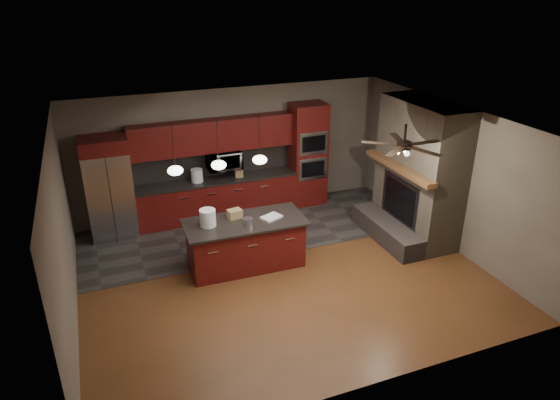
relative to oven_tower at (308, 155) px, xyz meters
name	(u,v)px	position (x,y,z in m)	size (l,w,h in m)	color
ground	(282,272)	(-1.70, -2.69, -1.19)	(7.00, 7.00, 0.00)	brown
ceiling	(282,123)	(-1.70, -2.69, 1.61)	(7.00, 6.00, 0.02)	white
back_wall	(233,151)	(-1.70, 0.31, 0.21)	(7.00, 0.02, 2.80)	slate
right_wall	(449,175)	(1.80, -2.69, 0.21)	(0.02, 6.00, 2.80)	slate
left_wall	(62,238)	(-5.20, -2.69, 0.21)	(0.02, 6.00, 2.80)	slate
slate_tile_patch	(251,230)	(-1.70, -0.89, -1.19)	(7.00, 2.40, 0.01)	#393633
fireplace_column	(416,177)	(1.34, -2.29, 0.11)	(1.30, 2.10, 2.80)	#6E624E
back_cabinetry	(216,179)	(-2.18, 0.05, -0.30)	(3.59, 0.64, 2.20)	#5E1611
oven_tower	(308,155)	(0.00, 0.00, 0.00)	(0.80, 0.63, 2.38)	#5E1611
microwave	(224,160)	(-1.98, 0.06, 0.11)	(0.73, 0.41, 0.50)	silver
refrigerator	(109,188)	(-4.40, -0.07, -0.14)	(0.91, 0.75, 2.11)	silver
kitchen_island	(246,243)	(-2.23, -2.23, -0.73)	(2.22, 1.05, 0.92)	#5E1611
white_bucket	(208,218)	(-2.89, -2.16, -0.12)	(0.28, 0.28, 0.31)	white
paint_can	(248,221)	(-2.22, -2.37, -0.21)	(0.18, 0.18, 0.12)	#AEAFB3
paint_tray	(271,217)	(-1.74, -2.28, -0.25)	(0.36, 0.25, 0.04)	silver
cardboard_box	(235,214)	(-2.36, -2.02, -0.19)	(0.25, 0.18, 0.16)	#97794D
counter_bucket	(197,176)	(-2.60, 0.01, -0.15)	(0.25, 0.25, 0.28)	white
counter_box	(239,173)	(-1.67, -0.04, -0.20)	(0.17, 0.13, 0.19)	olive
pendant_left	(175,170)	(-3.35, -1.99, 0.77)	(0.26, 0.26, 0.92)	black
pendant_center	(219,165)	(-2.60, -1.99, 0.77)	(0.26, 0.26, 0.92)	black
pendant_right	(260,160)	(-1.85, -1.99, 0.77)	(0.26, 0.26, 0.92)	black
ceiling_fan	(404,145)	(0.10, -3.49, 1.27)	(1.27, 1.33, 0.41)	black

